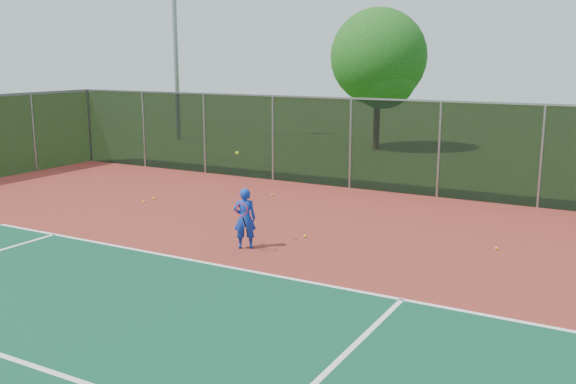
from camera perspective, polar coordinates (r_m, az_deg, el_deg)
ground at (r=10.30m, az=-6.54°, el=-12.96°), size 120.00×120.00×0.00m
court_apron at (r=11.84m, az=-0.83°, el=-9.45°), size 30.00×20.00×0.02m
fence_back at (r=20.51m, az=13.28°, el=3.80°), size 30.00×0.06×3.03m
tennis_player at (r=14.66m, az=-3.87°, el=-2.34°), size 0.62×0.70×2.22m
practice_ball_0 at (r=15.66m, az=1.52°, el=-3.95°), size 0.07×0.07×0.07m
practice_ball_1 at (r=19.90m, az=-12.69°, el=-0.83°), size 0.07×0.07×0.07m
practice_ball_2 at (r=20.26m, az=-11.85°, el=-0.57°), size 0.07×0.07×0.07m
practice_ball_4 at (r=20.36m, az=-1.41°, el=-0.26°), size 0.07×0.07×0.07m
practice_ball_5 at (r=15.43m, az=18.04°, el=-4.78°), size 0.07×0.07×0.07m
floodlight_nw at (r=35.12m, az=-10.10°, el=16.44°), size 0.90×0.40×12.97m
tree_back_left at (r=30.89m, az=8.15°, el=11.43°), size 4.53×4.53×6.66m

